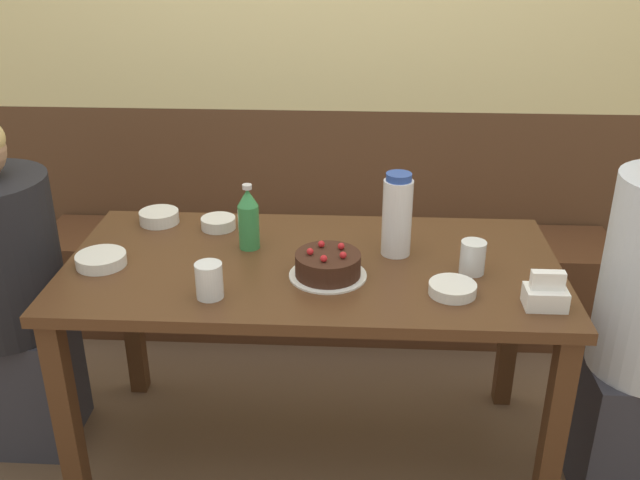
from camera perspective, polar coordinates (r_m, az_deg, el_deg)
ground_plane at (r=2.55m, az=-0.54°, el=-16.43°), size 12.00×12.00×0.00m
back_wall at (r=3.00m, az=0.69°, el=16.55°), size 4.80×0.04×2.50m
bench_seat at (r=3.11m, az=0.42°, el=-3.34°), size 2.42×0.38×0.42m
dining_table at (r=2.19m, az=-0.60°, el=-3.93°), size 1.48×0.73×0.72m
birthday_cake at (r=2.05m, az=0.63°, el=-2.04°), size 0.23×0.23×0.09m
water_pitcher at (r=2.16m, az=6.19°, el=1.99°), size 0.09×0.09×0.26m
soju_bottle at (r=2.21m, az=-5.74°, el=1.74°), size 0.07×0.07×0.21m
napkin_holder at (r=1.98m, az=17.60°, el=-4.14°), size 0.11×0.08×0.11m
bowl_soup_white at (r=2.39m, az=-8.13°, el=1.36°), size 0.11×0.11×0.04m
bowl_rice_small at (r=1.99m, az=10.55°, el=-3.85°), size 0.13×0.13×0.03m
bowl_side_dish at (r=2.47m, az=-12.75°, el=1.81°), size 0.13×0.13×0.04m
bowl_sauce_shallow at (r=2.21m, az=-17.11°, el=-1.52°), size 0.15×0.15×0.04m
glass_water_tall at (r=1.95m, az=-8.86°, el=-3.22°), size 0.08×0.08×0.10m
glass_tumbler_short at (r=2.11m, az=12.11°, el=-1.36°), size 0.07×0.07×0.10m
person_pale_blue_shirt at (r=2.50m, az=-24.08°, el=-3.77°), size 0.39×0.39×1.15m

